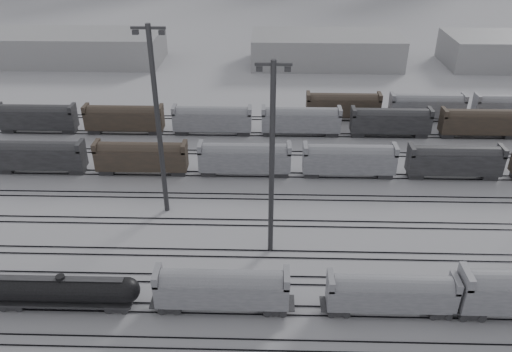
{
  "coord_description": "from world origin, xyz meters",
  "views": [
    {
      "loc": [
        -5.15,
        -40.2,
        40.56
      ],
      "look_at": [
        -6.95,
        24.51,
        4.0
      ],
      "focal_mm": 35.0,
      "sensor_mm": 36.0,
      "label": 1
    }
  ],
  "objects_px": {
    "tank_car_b": "(63,290)",
    "hopper_car_a": "(222,288)",
    "hopper_car_b": "(391,292)",
    "light_mast_c": "(272,159)"
  },
  "relations": [
    {
      "from": "hopper_car_a",
      "to": "hopper_car_b",
      "type": "bearing_deg",
      "value": -0.0
    },
    {
      "from": "hopper_car_a",
      "to": "hopper_car_b",
      "type": "xyz_separation_m",
      "value": [
        18.39,
        -0.0,
        -0.16
      ]
    },
    {
      "from": "tank_car_b",
      "to": "light_mast_c",
      "type": "bearing_deg",
      "value": 25.59
    },
    {
      "from": "hopper_car_b",
      "to": "light_mast_c",
      "type": "distance_m",
      "value": 19.99
    },
    {
      "from": "tank_car_b",
      "to": "hopper_car_a",
      "type": "relative_size",
      "value": 1.17
    },
    {
      "from": "light_mast_c",
      "to": "hopper_car_b",
      "type": "bearing_deg",
      "value": -39.96
    },
    {
      "from": "hopper_car_a",
      "to": "hopper_car_b",
      "type": "height_order",
      "value": "hopper_car_a"
    },
    {
      "from": "hopper_car_a",
      "to": "light_mast_c",
      "type": "relative_size",
      "value": 0.58
    },
    {
      "from": "tank_car_b",
      "to": "hopper_car_a",
      "type": "bearing_deg",
      "value": 0.0
    },
    {
      "from": "hopper_car_b",
      "to": "light_mast_c",
      "type": "relative_size",
      "value": 0.55
    }
  ]
}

